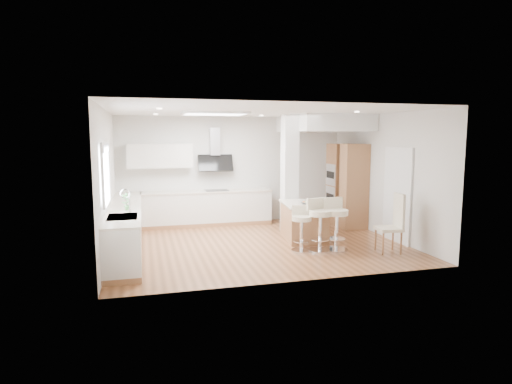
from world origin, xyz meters
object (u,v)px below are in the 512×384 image
object	(u,v)px
bar_stool_c	(336,221)
bar_stool_b	(320,222)
peninsula	(304,221)
bar_stool_a	(301,226)
dining_chair	(394,221)

from	to	relation	value
bar_stool_c	bar_stool_b	bearing A→B (deg)	174.70
peninsula	bar_stool_c	xyz separation A→B (m)	(0.30, -1.01, 0.18)
bar_stool_a	dining_chair	size ratio (longest dim) A/B	0.77
bar_stool_b	peninsula	bearing A→B (deg)	73.38
bar_stool_c	dining_chair	world-z (taller)	dining_chair
bar_stool_b	bar_stool_c	bearing A→B (deg)	-17.45
dining_chair	bar_stool_a	bearing A→B (deg)	169.55
peninsula	bar_stool_b	xyz separation A→B (m)	(-0.05, -0.98, 0.18)
bar_stool_a	bar_stool_c	distance (m)	0.71
peninsula	bar_stool_c	world-z (taller)	bar_stool_c
bar_stool_a	dining_chair	world-z (taller)	dining_chair
bar_stool_a	dining_chair	bearing A→B (deg)	-5.84
bar_stool_a	dining_chair	distance (m)	1.81
bar_stool_b	dining_chair	size ratio (longest dim) A/B	0.89
peninsula	bar_stool_b	bearing A→B (deg)	-85.28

